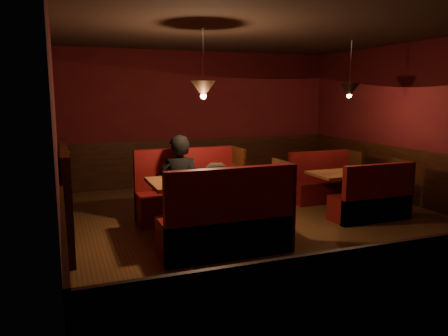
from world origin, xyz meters
name	(u,v)px	position (x,y,z in m)	size (l,w,h in m)	color
room	(256,159)	(-0.28, 0.04, 1.05)	(6.02, 7.02, 2.92)	#452614
main_table	(205,192)	(-1.09, -0.01, 0.62)	(1.51, 0.92, 1.06)	#543019
main_bench_far	(189,197)	(-1.07, 0.85, 0.36)	(1.66, 0.59, 1.13)	#41100F
main_bench_near	(228,227)	(-1.07, -0.87, 0.36)	(1.66, 0.59, 1.13)	#41100F
second_table	(345,182)	(1.60, 0.43, 0.49)	(1.17, 0.75, 0.66)	#543019
second_bench_far	(323,185)	(1.63, 1.14, 0.30)	(1.30, 0.49, 0.93)	#41100F
second_bench_near	(373,202)	(1.63, -0.27, 0.30)	(1.30, 0.49, 0.93)	#41100F
diner_a	(180,168)	(-1.27, 0.68, 0.87)	(0.63, 0.41, 1.73)	black
diner_b	(219,193)	(-1.10, -0.63, 0.74)	(0.72, 0.56, 1.48)	#392C22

